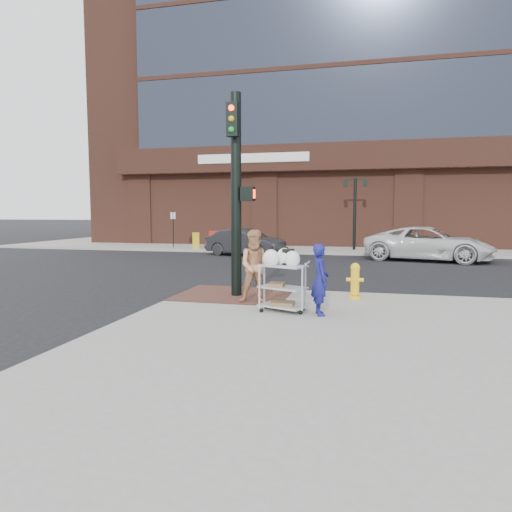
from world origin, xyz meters
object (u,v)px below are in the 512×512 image
(woman_blue, at_px, (320,280))
(minivan_white, at_px, (428,244))
(lamp_post, at_px, (355,206))
(traffic_signal_pole, at_px, (237,189))
(utility_cart, at_px, (283,283))
(fire_hydrant, at_px, (355,280))
(pedestrian_tan, at_px, (256,266))
(sedan_dark, at_px, (245,242))

(woman_blue, xyz_separation_m, minivan_white, (3.71, 13.15, -0.09))
(lamp_post, height_order, traffic_signal_pole, traffic_signal_pole)
(traffic_signal_pole, bearing_deg, utility_cart, -46.52)
(lamp_post, bearing_deg, traffic_signal_pole, -99.24)
(lamp_post, height_order, utility_cart, lamp_post)
(minivan_white, height_order, fire_hydrant, minivan_white)
(pedestrian_tan, bearing_deg, minivan_white, 52.71)
(sedan_dark, height_order, minivan_white, minivan_white)
(lamp_post, bearing_deg, utility_cart, -93.54)
(minivan_white, xyz_separation_m, fire_hydrant, (-3.05, -11.16, -0.19))
(woman_blue, distance_m, minivan_white, 13.66)
(pedestrian_tan, relative_size, utility_cart, 1.27)
(sedan_dark, xyz_separation_m, utility_cart, (4.35, -13.23, 0.06))
(traffic_signal_pole, distance_m, woman_blue, 3.41)
(minivan_white, bearing_deg, sedan_dark, 102.06)
(pedestrian_tan, bearing_deg, woman_blue, -44.98)
(woman_blue, xyz_separation_m, sedan_dark, (-5.16, 13.38, -0.19))
(sedan_dark, bearing_deg, utility_cart, -142.70)
(pedestrian_tan, bearing_deg, lamp_post, 69.65)
(sedan_dark, bearing_deg, traffic_signal_pole, -146.95)
(minivan_white, relative_size, utility_cart, 4.25)
(woman_blue, bearing_deg, traffic_signal_pole, 35.54)
(sedan_dark, height_order, utility_cart, utility_cart)
(lamp_post, xyz_separation_m, pedestrian_tan, (-1.80, -15.95, -1.62))
(lamp_post, distance_m, pedestrian_tan, 16.14)
(pedestrian_tan, bearing_deg, sedan_dark, 92.19)
(utility_cart, bearing_deg, pedestrian_tan, 133.94)
(pedestrian_tan, xyz_separation_m, sedan_dark, (-3.59, 12.43, -0.30))
(pedestrian_tan, relative_size, minivan_white, 0.30)
(minivan_white, distance_m, utility_cart, 13.76)
(woman_blue, relative_size, utility_cart, 1.10)
(traffic_signal_pole, xyz_separation_m, utility_cart, (1.44, -1.52, -2.07))
(traffic_signal_pole, xyz_separation_m, sedan_dark, (-2.91, 11.71, -2.13))
(traffic_signal_pole, bearing_deg, fire_hydrant, 6.19)
(lamp_post, distance_m, traffic_signal_pole, 15.43)
(utility_cart, bearing_deg, fire_hydrant, 51.57)
(pedestrian_tan, bearing_deg, fire_hydrant, 11.16)
(lamp_post, xyz_separation_m, minivan_white, (3.47, -3.75, -1.83))
(lamp_post, relative_size, fire_hydrant, 4.56)
(utility_cart, xyz_separation_m, fire_hydrant, (1.46, 1.83, -0.16))
(pedestrian_tan, xyz_separation_m, utility_cart, (0.77, -0.79, -0.24))
(utility_cart, bearing_deg, woman_blue, -10.64)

